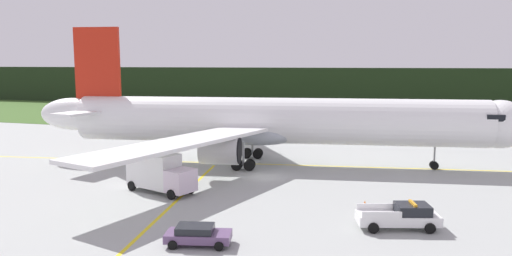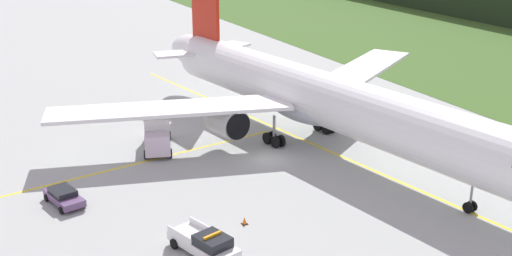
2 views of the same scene
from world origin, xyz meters
name	(u,v)px [view 2 (image 2 of 2)]	position (x,y,z in m)	size (l,w,h in m)	color
ground	(267,159)	(0.00, 0.00, 0.00)	(320.00, 320.00, 0.00)	#9EA29F
taxiway_centerline_main	(321,147)	(-0.21, 6.29, 0.00)	(74.40, 0.30, 0.01)	yellow
taxiway_centerline_spur	(124,167)	(-4.23, -12.84, 0.00)	(33.47, 0.30, 0.01)	yellow
airliner	(318,98)	(-0.89, 6.18, 5.05)	(56.22, 48.22, 15.98)	white
ops_pickup_truck	(205,243)	(13.89, -12.07, 0.91)	(6.11, 3.62, 1.94)	white
catering_truck	(157,131)	(-7.41, -8.43, 1.87)	(7.23, 4.43, 3.72)	silver
staff_car	(64,196)	(1.27, -19.27, 0.70)	(4.55, 2.83, 1.30)	#5E446C
apron_cone	(245,221)	(11.02, -7.67, 0.28)	(0.46, 0.46, 0.58)	black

